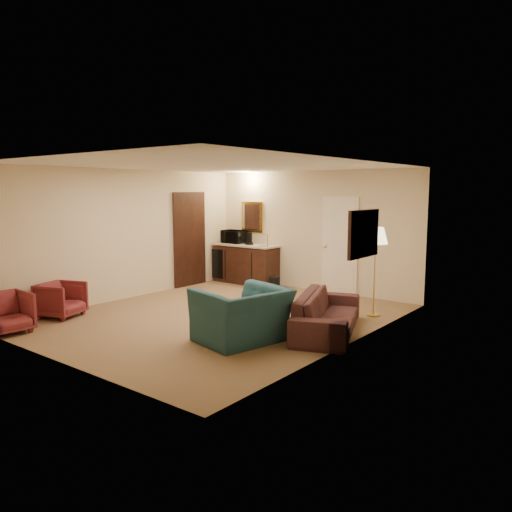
# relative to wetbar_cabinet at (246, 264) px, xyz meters

# --- Properties ---
(ground) EXTENTS (6.00, 6.00, 0.00)m
(ground) POSITION_rel_wetbar_cabinet_xyz_m (1.65, -2.72, -0.46)
(ground) COLOR olive
(ground) RESTS_ON ground
(room_walls) EXTENTS (5.02, 6.01, 2.61)m
(room_walls) POSITION_rel_wetbar_cabinet_xyz_m (1.55, -1.95, 1.26)
(room_walls) COLOR beige
(room_walls) RESTS_ON ground
(wetbar_cabinet) EXTENTS (1.64, 0.58, 0.92)m
(wetbar_cabinet) POSITION_rel_wetbar_cabinet_xyz_m (0.00, 0.00, 0.00)
(wetbar_cabinet) COLOR #321C10
(wetbar_cabinet) RESTS_ON ground
(sofa) EXTENTS (1.33, 2.15, 0.81)m
(sofa) POSITION_rel_wetbar_cabinet_xyz_m (3.60, -2.43, -0.05)
(sofa) COLOR black
(sofa) RESTS_ON ground
(teal_armchair) EXTENTS (1.04, 1.35, 1.05)m
(teal_armchair) POSITION_rel_wetbar_cabinet_xyz_m (2.88, -3.62, 0.07)
(teal_armchair) COLOR #1C3D46
(teal_armchair) RESTS_ON ground
(rose_chair_near) EXTENTS (0.80, 0.82, 0.67)m
(rose_chair_near) POSITION_rel_wetbar_cabinet_xyz_m (-0.50, -4.44, -0.12)
(rose_chair_near) COLOR maroon
(rose_chair_near) RESTS_ON ground
(rose_chair_far) EXTENTS (0.67, 0.71, 0.70)m
(rose_chair_far) POSITION_rel_wetbar_cabinet_xyz_m (-0.25, -5.52, -0.11)
(rose_chair_far) COLOR maroon
(rose_chair_far) RESTS_ON ground
(coffee_table) EXTENTS (0.90, 0.76, 0.44)m
(coffee_table) POSITION_rel_wetbar_cabinet_xyz_m (2.67, -3.38, -0.24)
(coffee_table) COLOR black
(coffee_table) RESTS_ON ground
(floor_lamp) EXTENTS (0.50, 0.50, 1.56)m
(floor_lamp) POSITION_rel_wetbar_cabinet_xyz_m (3.73, -1.05, 0.32)
(floor_lamp) COLOR gold
(floor_lamp) RESTS_ON ground
(waste_bin) EXTENTS (0.26, 0.26, 0.31)m
(waste_bin) POSITION_rel_wetbar_cabinet_xyz_m (1.07, -0.32, -0.30)
(waste_bin) COLOR black
(waste_bin) RESTS_ON ground
(microwave) EXTENTS (0.56, 0.32, 0.38)m
(microwave) POSITION_rel_wetbar_cabinet_xyz_m (-0.40, 0.05, 0.65)
(microwave) COLOR black
(microwave) RESTS_ON wetbar_cabinet
(coffee_maker) EXTENTS (0.19, 0.19, 0.28)m
(coffee_maker) POSITION_rel_wetbar_cabinet_xyz_m (0.11, -0.01, 0.60)
(coffee_maker) COLOR black
(coffee_maker) RESTS_ON wetbar_cabinet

